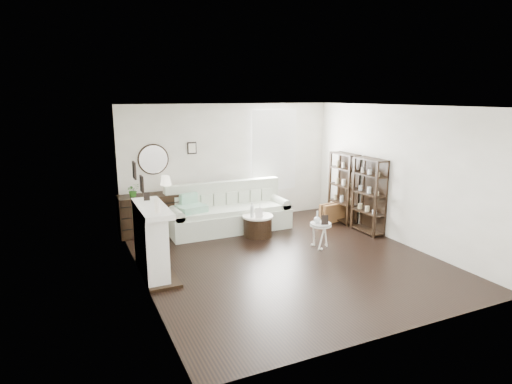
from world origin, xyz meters
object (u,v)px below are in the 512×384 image
sofa (228,214)px  dresser (150,214)px  pedestal_table (321,225)px  drum_table (258,226)px

sofa → dresser: (-1.62, 0.39, 0.09)m
dresser → pedestal_table: (2.81, -2.22, 0.03)m
pedestal_table → dresser: bearing=141.7°
sofa → drum_table: (0.39, -0.70, -0.11)m
sofa → dresser: bearing=166.5°
dresser → pedestal_table: dresser is taller
sofa → drum_table: bearing=-60.7°
drum_table → pedestal_table: pedestal_table is taller
drum_table → pedestal_table: size_ratio=1.30×
sofa → pedestal_table: (1.20, -1.83, 0.11)m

